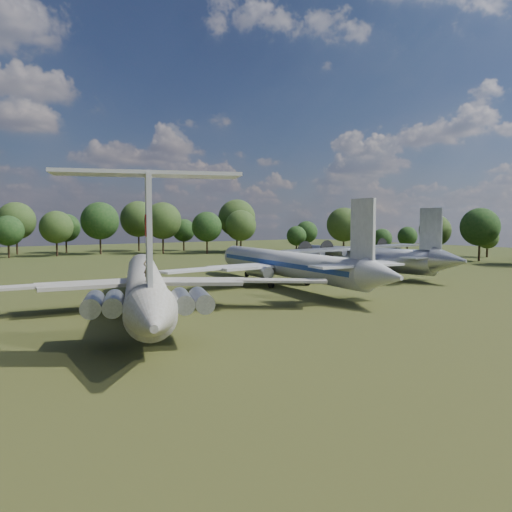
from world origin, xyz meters
TOP-DOWN VIEW (x-y plane):
  - ground at (0.00, 0.00)m, footprint 300.00×300.00m
  - il62_airliner at (-5.71, -3.48)m, footprint 54.06×60.73m
  - tu104_jet at (19.46, 5.60)m, footprint 44.67×55.31m
  - an12_transport at (38.42, 8.44)m, footprint 38.24×41.64m
  - person_on_il62 at (-10.65, -16.36)m, footprint 0.73×0.49m

SIDE VIEW (x-z plane):
  - ground at x=0.00m, z-range 0.00..0.00m
  - il62_airliner at x=-5.71m, z-range 0.00..4.93m
  - an12_transport at x=38.42m, z-range 0.00..4.94m
  - tu104_jet at x=19.46m, z-range 0.00..5.04m
  - person_on_il62 at x=-10.65m, z-range 4.93..6.89m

